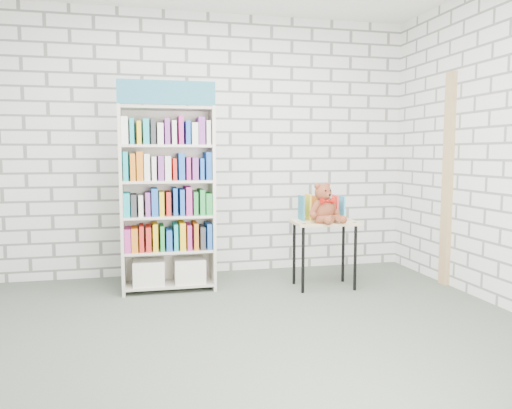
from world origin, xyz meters
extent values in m
plane|color=#475144|center=(0.00, 0.00, 0.00)|extent=(4.50, 4.50, 0.00)
cube|color=silver|center=(0.00, 2.00, 1.40)|extent=(4.50, 0.02, 2.80)
cube|color=silver|center=(0.00, -2.00, 1.40)|extent=(4.50, 0.02, 2.80)
cube|color=beige|center=(-0.91, 1.35, 0.88)|extent=(0.03, 0.34, 1.75)
cube|color=beige|center=(-0.06, 1.35, 0.88)|extent=(0.03, 0.34, 1.75)
cube|color=beige|center=(-0.49, 1.51, 0.88)|extent=(0.88, 0.02, 1.75)
cube|color=#276B80|center=(-0.49, 1.19, 1.86)|extent=(0.88, 0.02, 0.21)
cube|color=beige|center=(-0.49, 1.35, 0.06)|extent=(0.82, 0.32, 0.02)
cube|color=beige|center=(-0.49, 1.35, 0.39)|extent=(0.82, 0.32, 0.02)
cube|color=beige|center=(-0.49, 1.35, 0.72)|extent=(0.82, 0.32, 0.02)
cube|color=beige|center=(-0.49, 1.35, 1.05)|extent=(0.82, 0.32, 0.02)
cube|color=beige|center=(-0.49, 1.35, 1.38)|extent=(0.82, 0.32, 0.02)
cube|color=beige|center=(-0.49, 1.35, 1.73)|extent=(0.82, 0.32, 0.02)
cube|color=silver|center=(-0.68, 1.35, 0.19)|extent=(0.29, 0.28, 0.23)
cube|color=silver|center=(-0.29, 1.35, 0.19)|extent=(0.29, 0.28, 0.23)
cube|color=#333338|center=(-0.49, 1.34, 0.52)|extent=(0.82, 0.28, 0.23)
cube|color=red|center=(-0.49, 1.34, 0.85)|extent=(0.82, 0.28, 0.23)
cube|color=yellow|center=(-0.49, 1.34, 1.18)|extent=(0.82, 0.28, 0.23)
cube|color=blue|center=(-0.49, 1.34, 1.51)|extent=(0.82, 0.28, 0.23)
cube|color=#D4B97F|center=(1.00, 1.12, 0.64)|extent=(0.63, 0.45, 0.03)
cylinder|color=black|center=(0.74, 0.96, 0.32)|extent=(0.03, 0.03, 0.63)
cylinder|color=black|center=(0.75, 1.29, 0.32)|extent=(0.03, 0.03, 0.63)
cylinder|color=black|center=(1.25, 0.94, 0.32)|extent=(0.03, 0.03, 0.63)
cylinder|color=black|center=(1.27, 1.27, 0.32)|extent=(0.03, 0.03, 0.63)
cylinder|color=black|center=(0.75, 0.97, 0.66)|extent=(0.04, 0.04, 0.01)
cylinder|color=black|center=(1.25, 0.95, 0.66)|extent=(0.04, 0.04, 0.01)
cube|color=teal|center=(0.80, 1.23, 0.79)|extent=(0.02, 0.19, 0.25)
cube|color=yellow|center=(0.87, 1.22, 0.79)|extent=(0.02, 0.19, 0.25)
cube|color=orange|center=(0.94, 1.22, 0.79)|extent=(0.02, 0.19, 0.25)
cube|color=black|center=(1.01, 1.22, 0.79)|extent=(0.02, 0.19, 0.25)
cube|color=white|center=(1.08, 1.21, 0.79)|extent=(0.02, 0.19, 0.25)
cube|color=#F6342B|center=(1.15, 1.21, 0.79)|extent=(0.02, 0.19, 0.25)
cube|color=#3AB1DA|center=(1.21, 1.21, 0.79)|extent=(0.02, 0.19, 0.25)
ellipsoid|color=brown|center=(0.96, 1.04, 0.77)|extent=(0.22, 0.19, 0.22)
sphere|color=brown|center=(0.96, 1.04, 0.94)|extent=(0.16, 0.16, 0.16)
sphere|color=brown|center=(0.90, 1.03, 1.01)|extent=(0.06, 0.06, 0.06)
sphere|color=brown|center=(1.01, 1.07, 1.01)|extent=(0.06, 0.06, 0.06)
sphere|color=brown|center=(0.98, 0.98, 0.92)|extent=(0.06, 0.06, 0.06)
sphere|color=black|center=(0.95, 0.97, 0.96)|extent=(0.02, 0.02, 0.02)
sphere|color=black|center=(1.01, 0.99, 0.96)|extent=(0.02, 0.02, 0.02)
sphere|color=black|center=(0.99, 0.95, 0.93)|extent=(0.02, 0.02, 0.02)
cylinder|color=brown|center=(0.86, 0.99, 0.80)|extent=(0.13, 0.08, 0.16)
cylinder|color=brown|center=(1.07, 1.06, 0.80)|extent=(0.11, 0.12, 0.16)
sphere|color=brown|center=(0.83, 0.96, 0.74)|extent=(0.06, 0.06, 0.06)
sphere|color=brown|center=(1.10, 1.06, 0.74)|extent=(0.06, 0.06, 0.06)
cylinder|color=brown|center=(0.93, 0.92, 0.70)|extent=(0.16, 0.17, 0.09)
cylinder|color=brown|center=(1.05, 0.96, 0.70)|extent=(0.07, 0.17, 0.09)
sphere|color=brown|center=(0.93, 0.84, 0.70)|extent=(0.08, 0.08, 0.08)
sphere|color=brown|center=(1.10, 0.90, 0.70)|extent=(0.08, 0.08, 0.08)
cone|color=red|center=(0.94, 0.97, 0.87)|extent=(0.08, 0.08, 0.06)
cone|color=red|center=(1.01, 0.99, 0.87)|extent=(0.08, 0.08, 0.06)
sphere|color=red|center=(0.98, 0.98, 0.87)|extent=(0.03, 0.03, 0.03)
cube|color=tan|center=(2.23, 0.95, 1.05)|extent=(0.05, 0.12, 2.10)
camera|label=1|loc=(-0.73, -3.42, 1.32)|focal=35.00mm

